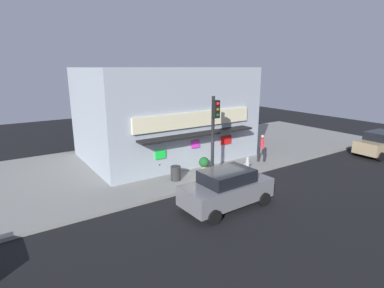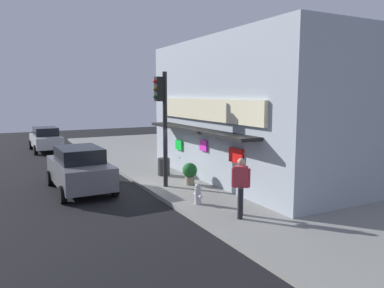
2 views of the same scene
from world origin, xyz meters
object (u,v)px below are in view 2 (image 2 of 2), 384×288
object	(u,v)px
traffic_light	(162,114)
parked_car_silver	(46,139)
pedestrian	(241,185)
potted_plant_by_doorway	(190,172)
fire_hydrant	(198,194)
potted_plant_by_window	(185,160)
trash_can	(164,167)
parked_car_grey	(80,169)

from	to	relation	value
traffic_light	parked_car_silver	size ratio (longest dim) A/B	1.15
pedestrian	potted_plant_by_doorway	distance (m)	4.40
fire_hydrant	potted_plant_by_window	distance (m)	5.55
trash_can	pedestrian	world-z (taller)	pedestrian
traffic_light	trash_can	world-z (taller)	traffic_light
traffic_light	pedestrian	world-z (taller)	traffic_light
parked_car_silver	parked_car_grey	xyz separation A→B (m)	(11.82, -0.03, 0.07)
traffic_light	trash_can	xyz separation A→B (m)	(-1.95, 0.88, -2.56)
fire_hydrant	pedestrian	distance (m)	1.95
fire_hydrant	potted_plant_by_doorway	world-z (taller)	potted_plant_by_doorway
trash_can	potted_plant_by_window	world-z (taller)	potted_plant_by_window
trash_can	pedestrian	bearing A→B (deg)	-2.26
potted_plant_by_window	traffic_light	bearing A→B (deg)	-42.29
trash_can	fire_hydrant	bearing A→B (deg)	-9.30
potted_plant_by_window	parked_car_silver	xyz separation A→B (m)	(-10.99, -5.12, 0.14)
fire_hydrant	trash_can	distance (m)	4.77
trash_can	parked_car_grey	bearing A→B (deg)	-84.21
fire_hydrant	trash_can	xyz separation A→B (m)	(-4.71, 0.77, 0.05)
fire_hydrant	trash_can	bearing A→B (deg)	170.70
trash_can	parked_car_grey	world-z (taller)	parked_car_grey
traffic_light	parked_car_grey	size ratio (longest dim) A/B	1.06
potted_plant_by_doorway	parked_car_grey	world-z (taller)	parked_car_grey
traffic_light	fire_hydrant	bearing A→B (deg)	2.17
fire_hydrant	potted_plant_by_doorway	size ratio (longest dim) A/B	0.79
pedestrian	potted_plant_by_doorway	bearing A→B (deg)	173.31
traffic_light	potted_plant_by_window	size ratio (longest dim) A/B	4.79
fire_hydrant	parked_car_grey	size ratio (longest dim) A/B	0.17
potted_plant_by_window	parked_car_silver	bearing A→B (deg)	-155.01
trash_can	pedestrian	distance (m)	6.50
fire_hydrant	traffic_light	bearing A→B (deg)	-177.83
traffic_light	potted_plant_by_doorway	world-z (taller)	traffic_light
potted_plant_by_doorway	potted_plant_by_window	size ratio (longest dim) A/B	0.94
potted_plant_by_window	fire_hydrant	bearing A→B (deg)	-21.95
traffic_light	potted_plant_by_window	distance (m)	4.04
traffic_light	pedestrian	bearing A→B (deg)	7.82
traffic_light	fire_hydrant	world-z (taller)	traffic_light
traffic_light	pedestrian	size ratio (longest dim) A/B	2.52
fire_hydrant	potted_plant_by_doorway	bearing A→B (deg)	158.35
potted_plant_by_window	parked_car_silver	world-z (taller)	parked_car_silver
traffic_light	fire_hydrant	distance (m)	3.80
pedestrian	parked_car_silver	bearing A→B (deg)	-168.74
fire_hydrant	pedestrian	size ratio (longest dim) A/B	0.40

